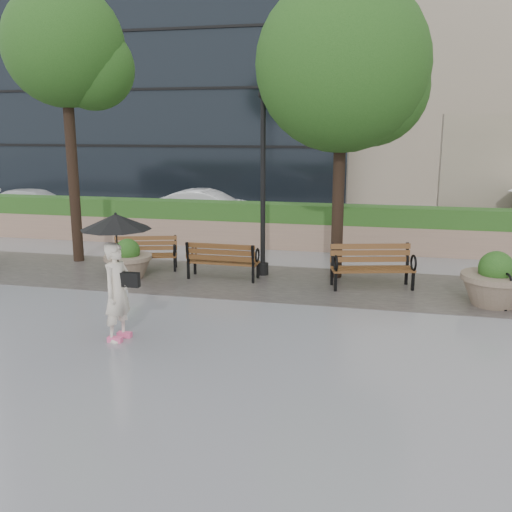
% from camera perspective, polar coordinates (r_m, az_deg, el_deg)
% --- Properties ---
extents(ground, '(100.00, 100.00, 0.00)m').
position_cam_1_polar(ground, '(10.74, -3.10, -6.67)').
color(ground, gray).
rests_on(ground, ground).
extents(cobble_strip, '(28.00, 3.20, 0.01)m').
position_cam_1_polar(cobble_strip, '(13.51, 0.38, -2.55)').
color(cobble_strip, '#383330').
rests_on(cobble_strip, ground).
extents(hedge_wall, '(24.00, 0.80, 1.35)m').
position_cam_1_polar(hedge_wall, '(17.21, 3.27, 2.99)').
color(hedge_wall, '#9D7E65').
rests_on(hedge_wall, ground).
extents(asphalt_street, '(40.00, 7.00, 0.00)m').
position_cam_1_polar(asphalt_street, '(21.22, 5.06, 2.99)').
color(asphalt_street, black).
rests_on(asphalt_street, ground).
extents(bench_1, '(1.69, 1.06, 0.85)m').
position_cam_1_polar(bench_1, '(14.80, -10.99, -0.45)').
color(bench_1, brown).
rests_on(bench_1, ground).
extents(bench_2, '(1.70, 0.69, 0.90)m').
position_cam_1_polar(bench_2, '(13.71, -3.32, -1.21)').
color(bench_2, brown).
rests_on(bench_2, ground).
extents(bench_3, '(1.94, 1.16, 0.98)m').
position_cam_1_polar(bench_3, '(13.17, 11.50, -1.93)').
color(bench_3, brown).
rests_on(bench_3, ground).
extents(planter_left, '(1.15, 1.15, 0.96)m').
position_cam_1_polar(planter_left, '(14.11, -12.66, -0.65)').
color(planter_left, '#7F6B56').
rests_on(planter_left, ground).
extents(planter_right, '(1.35, 1.35, 1.13)m').
position_cam_1_polar(planter_right, '(12.58, 22.75, -2.64)').
color(planter_right, '#7F6B56').
rests_on(planter_right, ground).
extents(lamppost, '(0.28, 0.28, 4.43)m').
position_cam_1_polar(lamppost, '(13.77, 0.70, 6.05)').
color(lamppost, black).
rests_on(lamppost, ground).
extents(tree_0, '(3.20, 3.05, 7.11)m').
position_cam_1_polar(tree_0, '(16.05, -17.97, 18.76)').
color(tree_0, black).
rests_on(tree_0, ground).
extents(tree_1, '(3.95, 3.94, 6.92)m').
position_cam_1_polar(tree_1, '(13.73, 9.31, 17.82)').
color(tree_1, black).
rests_on(tree_1, ground).
extents(car_left, '(4.44, 2.18, 1.24)m').
position_cam_1_polar(car_left, '(23.75, -21.08, 4.73)').
color(car_left, silver).
rests_on(car_left, ground).
extents(car_right, '(4.09, 1.51, 1.34)m').
position_cam_1_polar(car_right, '(21.24, -4.86, 4.82)').
color(car_right, silver).
rests_on(car_right, ground).
extents(pedestrian, '(1.18, 1.18, 2.16)m').
position_cam_1_polar(pedestrian, '(9.82, -13.72, -0.84)').
color(pedestrian, silver).
rests_on(pedestrian, ground).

